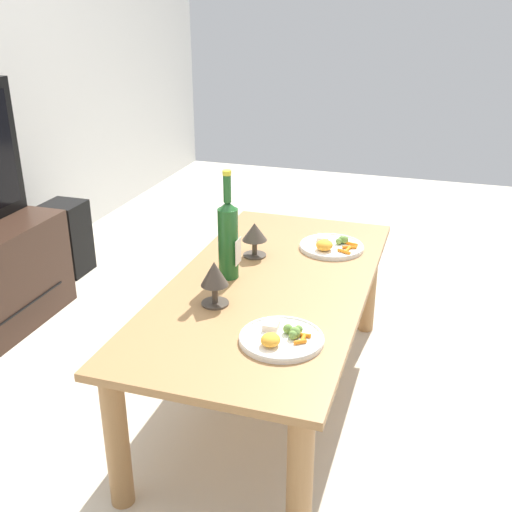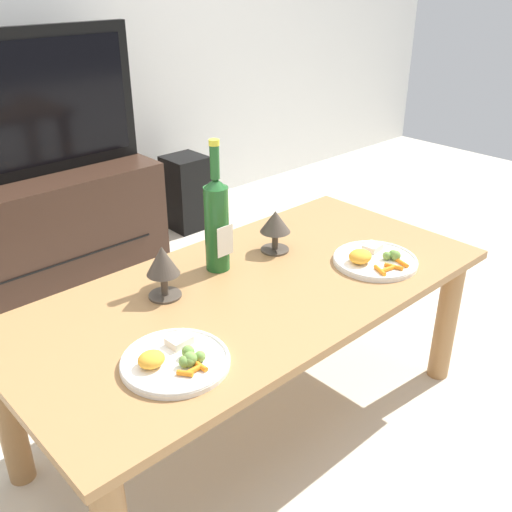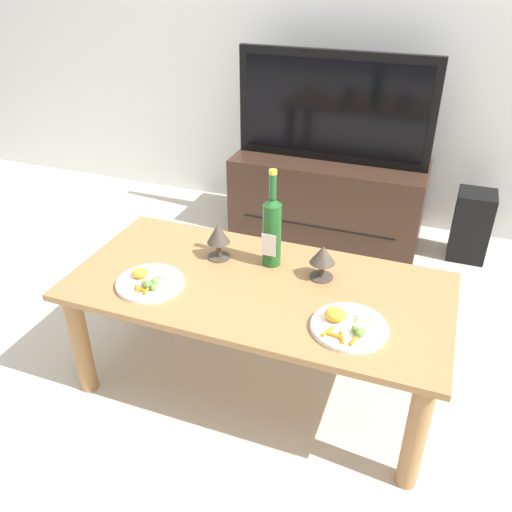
# 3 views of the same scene
# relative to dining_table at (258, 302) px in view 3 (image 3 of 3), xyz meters

# --- Properties ---
(ground_plane) EXTENTS (6.40, 6.40, 0.00)m
(ground_plane) POSITION_rel_dining_table_xyz_m (0.00, 0.00, -0.40)
(ground_plane) COLOR beige
(dining_table) EXTENTS (1.38, 0.67, 0.48)m
(dining_table) POSITION_rel_dining_table_xyz_m (0.00, 0.00, 0.00)
(dining_table) COLOR #9E7042
(dining_table) RESTS_ON ground_plane
(tv_stand) EXTENTS (1.11, 0.46, 0.46)m
(tv_stand) POSITION_rel_dining_table_xyz_m (-0.06, 1.37, -0.17)
(tv_stand) COLOR #382319
(tv_stand) RESTS_ON ground_plane
(tv_screen) EXTENTS (1.10, 0.05, 0.60)m
(tv_screen) POSITION_rel_dining_table_xyz_m (-0.06, 1.37, 0.36)
(tv_screen) COLOR black
(tv_screen) RESTS_ON tv_stand
(floor_speaker) EXTENTS (0.20, 0.20, 0.39)m
(floor_speaker) POSITION_rel_dining_table_xyz_m (0.76, 1.35, -0.20)
(floor_speaker) COLOR black
(floor_speaker) RESTS_ON ground_plane
(wine_bottle) EXTENTS (0.07, 0.07, 0.39)m
(wine_bottle) POSITION_rel_dining_table_xyz_m (-0.00, 0.15, 0.23)
(wine_bottle) COLOR #1E5923
(wine_bottle) RESTS_ON dining_table
(goblet_left) EXTENTS (0.09, 0.09, 0.15)m
(goblet_left) POSITION_rel_dining_table_xyz_m (-0.21, 0.12, 0.18)
(goblet_left) COLOR #473D33
(goblet_left) RESTS_ON dining_table
(goblet_right) EXTENTS (0.09, 0.09, 0.13)m
(goblet_right) POSITION_rel_dining_table_xyz_m (0.21, 0.12, 0.17)
(goblet_right) COLOR #473D33
(goblet_right) RESTS_ON dining_table
(dinner_plate_left) EXTENTS (0.25, 0.25, 0.05)m
(dinner_plate_left) POSITION_rel_dining_table_xyz_m (-0.37, -0.14, 0.09)
(dinner_plate_left) COLOR white
(dinner_plate_left) RESTS_ON dining_table
(dinner_plate_right) EXTENTS (0.25, 0.25, 0.05)m
(dinner_plate_right) POSITION_rel_dining_table_xyz_m (0.36, -0.14, 0.09)
(dinner_plate_right) COLOR white
(dinner_plate_right) RESTS_ON dining_table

